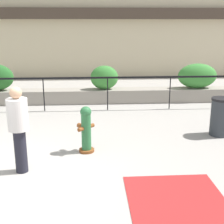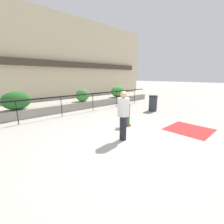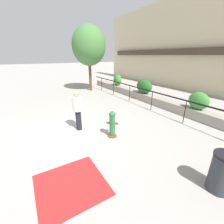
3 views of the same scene
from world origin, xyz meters
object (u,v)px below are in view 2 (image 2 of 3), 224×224
hedge_bush_2 (83,95)px  trash_bin (153,103)px  hedge_bush_1 (16,101)px  fire_hydrant (127,114)px  pedestrian (123,113)px  hedge_bush_3 (118,91)px

hedge_bush_2 → trash_bin: 4.79m
hedge_bush_1 → trash_bin: 7.88m
fire_hydrant → trash_bin: fire_hydrant is taller
fire_hydrant → pedestrian: pedestrian is taller
hedge_bush_1 → hedge_bush_3: hedge_bush_1 is taller
hedge_bush_1 → pedestrian: size_ratio=0.80×
hedge_bush_1 → hedge_bush_3: (7.49, 0.00, -0.02)m
hedge_bush_1 → hedge_bush_3: size_ratio=0.94×
hedge_bush_3 → fire_hydrant: size_ratio=1.37×
hedge_bush_1 → fire_hydrant: size_ratio=1.29×
hedge_bush_1 → pedestrian: 6.00m
pedestrian → hedge_bush_2: bearing=71.5°
hedge_bush_2 → hedge_bush_3: hedge_bush_3 is taller
hedge_bush_3 → hedge_bush_2: bearing=180.0°
hedge_bush_3 → trash_bin: size_ratio=1.47×
hedge_bush_3 → fire_hydrant: 6.24m
hedge_bush_1 → hedge_bush_2: (3.99, 0.00, -0.05)m
hedge_bush_2 → fire_hydrant: (-0.61, -4.68, -0.39)m
hedge_bush_2 → hedge_bush_3: (3.50, 0.00, 0.02)m
hedge_bush_2 → trash_bin: hedge_bush_2 is taller
hedge_bush_2 → fire_hydrant: size_ratio=0.95×
hedge_bush_1 → hedge_bush_2: hedge_bush_1 is taller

